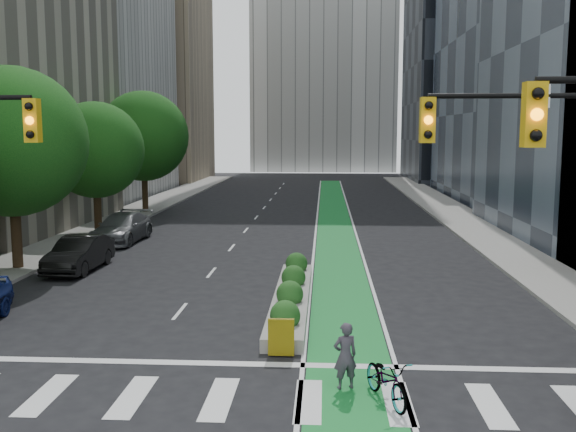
# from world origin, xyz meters

# --- Properties ---
(ground) EXTENTS (160.00, 160.00, 0.00)m
(ground) POSITION_xyz_m (0.00, 0.00, 0.00)
(ground) COLOR black
(ground) RESTS_ON ground
(sidewalk_left) EXTENTS (3.60, 90.00, 0.15)m
(sidewalk_left) POSITION_xyz_m (-11.80, 25.00, 0.07)
(sidewalk_left) COLOR gray
(sidewalk_left) RESTS_ON ground
(sidewalk_right) EXTENTS (3.60, 90.00, 0.15)m
(sidewalk_right) POSITION_xyz_m (11.80, 25.00, 0.07)
(sidewalk_right) COLOR gray
(sidewalk_right) RESTS_ON ground
(bike_lane_paint) EXTENTS (2.20, 70.00, 0.01)m
(bike_lane_paint) POSITION_xyz_m (3.00, 30.00, 0.01)
(bike_lane_paint) COLOR #178031
(bike_lane_paint) RESTS_ON ground
(building_tan_far) EXTENTS (14.00, 16.00, 26.00)m
(building_tan_far) POSITION_xyz_m (-20.00, 66.00, 13.00)
(building_tan_far) COLOR tan
(building_tan_far) RESTS_ON ground
(building_dark_end) EXTENTS (14.00, 18.00, 28.00)m
(building_dark_end) POSITION_xyz_m (20.00, 68.00, 14.00)
(building_dark_end) COLOR black
(building_dark_end) RESTS_ON ground
(tree_mid) EXTENTS (6.40, 6.40, 8.78)m
(tree_mid) POSITION_xyz_m (-11.00, 12.00, 5.57)
(tree_mid) COLOR black
(tree_mid) RESTS_ON ground
(tree_midfar) EXTENTS (5.60, 5.60, 7.76)m
(tree_midfar) POSITION_xyz_m (-11.00, 22.00, 4.95)
(tree_midfar) COLOR black
(tree_midfar) RESTS_ON ground
(tree_far) EXTENTS (6.60, 6.60, 9.00)m
(tree_far) POSITION_xyz_m (-11.00, 32.00, 5.69)
(tree_far) COLOR black
(tree_far) RESTS_ON ground
(median_planter) EXTENTS (1.20, 10.26, 1.10)m
(median_planter) POSITION_xyz_m (1.20, 7.04, 0.37)
(median_planter) COLOR gray
(median_planter) RESTS_ON ground
(bicycle) EXTENTS (1.32, 2.08, 1.03)m
(bicycle) POSITION_xyz_m (3.74, -0.93, 0.52)
(bicycle) COLOR gray
(bicycle) RESTS_ON ground
(cyclist) EXTENTS (0.68, 0.55, 1.60)m
(cyclist) POSITION_xyz_m (2.84, -0.24, 0.80)
(cyclist) COLOR #403844
(cyclist) RESTS_ON ground
(parked_car_left_mid) EXTENTS (1.70, 4.57, 1.49)m
(parked_car_left_mid) POSITION_xyz_m (-8.28, 12.04, 0.75)
(parked_car_left_mid) COLOR black
(parked_car_left_mid) RESTS_ON ground
(parked_car_left_far) EXTENTS (2.41, 5.49, 1.57)m
(parked_car_left_far) POSITION_xyz_m (-8.75, 19.43, 0.79)
(parked_car_left_far) COLOR #525356
(parked_car_left_far) RESTS_ON ground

